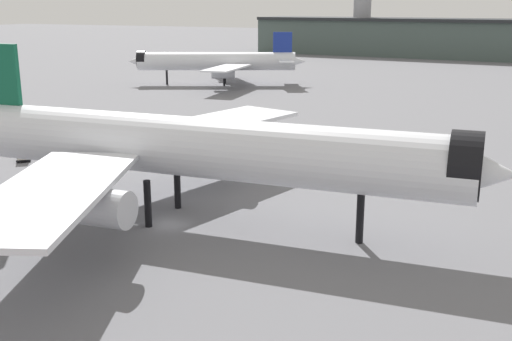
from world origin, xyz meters
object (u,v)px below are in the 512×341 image
(airliner_far_taxiway, at_px, (217,62))
(airliner_near_gate, at_px, (182,147))
(traffic_cone_near_nose, at_px, (474,178))
(baggage_cart_trailing, at_px, (23,154))

(airliner_far_taxiway, bearing_deg, airliner_near_gate, 91.39)
(traffic_cone_near_nose, bearing_deg, airliner_near_gate, -133.05)
(airliner_far_taxiway, distance_m, traffic_cone_near_nose, 99.78)
(traffic_cone_near_nose, bearing_deg, airliner_far_taxiway, 135.86)
(airliner_near_gate, xyz_separation_m, airliner_far_taxiway, (-46.39, 96.26, -1.44))
(baggage_cart_trailing, distance_m, traffic_cone_near_nose, 59.50)
(baggage_cart_trailing, bearing_deg, airliner_far_taxiway, -32.48)
(airliner_near_gate, relative_size, baggage_cart_trailing, 21.38)
(baggage_cart_trailing, relative_size, traffic_cone_near_nose, 4.39)
(airliner_near_gate, bearing_deg, traffic_cone_near_nose, 43.45)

